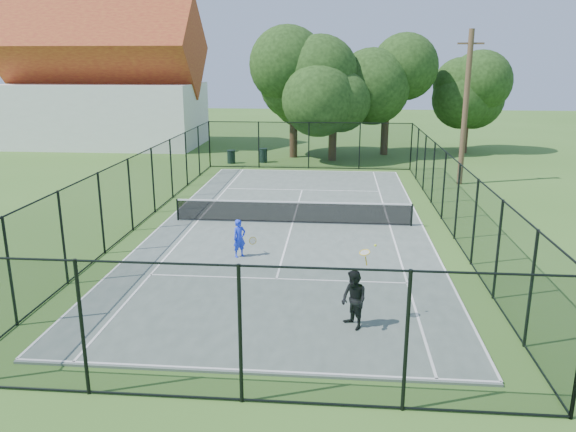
# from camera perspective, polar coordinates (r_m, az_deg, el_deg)

# --- Properties ---
(ground) EXTENTS (120.00, 120.00, 0.00)m
(ground) POSITION_cam_1_polar(r_m,az_deg,el_deg) (23.99, 0.47, -0.85)
(ground) COLOR #3A6322
(tennis_court) EXTENTS (11.00, 24.00, 0.06)m
(tennis_court) POSITION_cam_1_polar(r_m,az_deg,el_deg) (23.98, 0.47, -0.79)
(tennis_court) COLOR #516057
(tennis_court) RESTS_ON ground
(tennis_net) EXTENTS (10.08, 0.08, 0.95)m
(tennis_net) POSITION_cam_1_polar(r_m,az_deg,el_deg) (23.84, 0.47, 0.48)
(tennis_net) COLOR black
(tennis_net) RESTS_ON tennis_court
(fence) EXTENTS (13.10, 26.10, 3.00)m
(fence) POSITION_cam_1_polar(r_m,az_deg,el_deg) (23.61, 0.47, 2.64)
(fence) COLOR black
(fence) RESTS_ON ground
(tree_near_left) EXTENTS (6.17, 6.17, 8.04)m
(tree_near_left) POSITION_cam_1_polar(r_m,az_deg,el_deg) (40.50, 0.57, 12.93)
(tree_near_left) COLOR #332114
(tree_near_left) RESTS_ON ground
(tree_near_mid) EXTENTS (5.64, 5.64, 7.38)m
(tree_near_mid) POSITION_cam_1_polar(r_m,az_deg,el_deg) (39.29, 4.65, 12.21)
(tree_near_mid) COLOR #332114
(tree_near_mid) RESTS_ON ground
(tree_near_right) EXTENTS (5.55, 5.55, 7.65)m
(tree_near_right) POSITION_cam_1_polar(r_m,az_deg,el_deg) (42.25, 9.99, 12.69)
(tree_near_right) COLOR #332114
(tree_near_right) RESTS_ON ground
(tree_far_right) EXTENTS (5.05, 5.05, 6.68)m
(tree_far_right) POSITION_cam_1_polar(r_m,az_deg,el_deg) (44.59, 17.75, 11.40)
(tree_far_right) COLOR #332114
(tree_far_right) RESTS_ON ground
(building) EXTENTS (15.30, 8.15, 11.87)m
(building) POSITION_cam_1_polar(r_m,az_deg,el_deg) (48.77, -18.12, 12.60)
(building) COLOR silver
(building) RESTS_ON ground
(trash_bin_left) EXTENTS (0.58, 0.58, 0.90)m
(trash_bin_left) POSITION_cam_1_polar(r_m,az_deg,el_deg) (38.61, -5.79, 6.02)
(trash_bin_left) COLOR black
(trash_bin_left) RESTS_ON ground
(trash_bin_right) EXTENTS (0.58, 0.58, 0.97)m
(trash_bin_right) POSITION_cam_1_polar(r_m,az_deg,el_deg) (38.79, -2.52, 6.18)
(trash_bin_right) COLOR black
(trash_bin_right) RESTS_ON ground
(utility_pole) EXTENTS (1.40, 0.30, 8.40)m
(utility_pole) POSITION_cam_1_polar(r_m,az_deg,el_deg) (32.79, 17.58, 10.43)
(utility_pole) COLOR #4C3823
(utility_pole) RESTS_ON ground
(player_blue) EXTENTS (0.88, 0.57, 1.35)m
(player_blue) POSITION_cam_1_polar(r_m,az_deg,el_deg) (19.79, -4.95, -2.27)
(player_blue) COLOR #1B36EA
(player_blue) RESTS_ON tennis_court
(player_black) EXTENTS (1.02, 1.10, 2.10)m
(player_black) POSITION_cam_1_polar(r_m,az_deg,el_deg) (14.63, 6.71, -8.44)
(player_black) COLOR black
(player_black) RESTS_ON tennis_court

